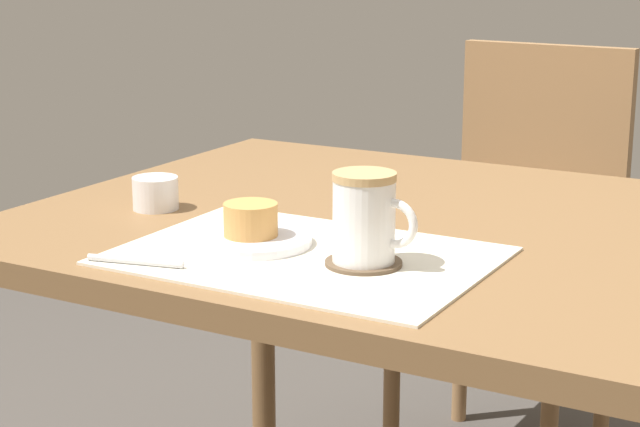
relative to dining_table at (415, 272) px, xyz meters
The scene contains 9 objects.
dining_table is the anchor object (origin of this frame).
wooden_chair 0.81m from the dining_table, 97.24° to the left, with size 0.44×0.44×0.93m.
placemat 0.26m from the dining_table, 101.76° to the right, with size 0.47×0.34×0.00m, color silver.
pastry_plate 0.29m from the dining_table, 120.45° to the right, with size 0.17×0.17×0.01m, color white.
pastry 0.30m from the dining_table, 120.45° to the right, with size 0.07×0.07×0.04m, color tan.
coffee_coaster 0.26m from the dining_table, 81.36° to the right, with size 0.10×0.10×0.01m, color brown.
coffee_mug 0.29m from the dining_table, 80.81° to the right, with size 0.11×0.08×0.11m.
teaspoon 0.45m from the dining_table, 119.26° to the right, with size 0.01×0.01×0.13m, color silver.
sugar_bowl 0.41m from the dining_table, 161.16° to the right, with size 0.07×0.07×0.05m, color white.
Camera 1 is at (0.62, -1.39, 1.15)m, focal length 60.00 mm.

